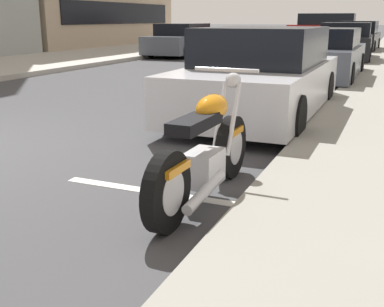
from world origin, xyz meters
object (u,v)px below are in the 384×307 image
(parked_car_at_intersection, at_px, (262,75))
(parked_car_behind_motorcycle, at_px, (358,38))
(parked_car_far_down_curb, at_px, (321,56))
(parked_car_near_corner, at_px, (346,43))
(parked_motorcycle, at_px, (205,153))
(crossing_truck, at_px, (326,28))
(car_opposite_curb, at_px, (182,41))

(parked_car_at_intersection, distance_m, parked_car_behind_motorcycle, 16.80)
(parked_car_far_down_curb, xyz_separation_m, parked_car_near_corner, (5.91, -0.03, 0.05))
(parked_motorcycle, bearing_deg, parked_car_at_intersection, 9.13)
(parked_car_at_intersection, bearing_deg, crossing_truck, 5.27)
(parked_car_near_corner, distance_m, car_opposite_curb, 6.71)
(crossing_truck, bearing_deg, parked_car_far_down_curb, 96.43)
(parked_car_behind_motorcycle, distance_m, car_opposite_curb, 8.65)
(crossing_truck, bearing_deg, parked_motorcycle, 94.88)
(parked_motorcycle, distance_m, parked_car_behind_motorcycle, 20.61)
(parked_car_far_down_curb, height_order, parked_car_near_corner, parked_car_near_corner)
(parked_car_at_intersection, height_order, parked_car_behind_motorcycle, parked_car_behind_motorcycle)
(parked_car_behind_motorcycle, bearing_deg, parked_car_at_intersection, -179.31)
(parked_car_at_intersection, xyz_separation_m, crossing_truck, (26.03, 2.53, 0.30))
(parked_car_behind_motorcycle, xyz_separation_m, crossing_truck, (9.23, 2.74, 0.30))
(parked_car_at_intersection, bearing_deg, parked_car_far_down_curb, -2.22)
(parked_car_far_down_curb, xyz_separation_m, crossing_truck, (20.87, 2.71, 0.34))
(parked_motorcycle, height_order, parked_car_at_intersection, parked_car_at_intersection)
(parked_car_at_intersection, distance_m, parked_car_near_corner, 11.07)
(parked_motorcycle, relative_size, crossing_truck, 0.41)
(parked_motorcycle, bearing_deg, parked_car_far_down_curb, 3.55)
(parked_car_near_corner, bearing_deg, parked_car_far_down_curb, 177.44)
(parked_motorcycle, relative_size, car_opposite_curb, 0.47)
(car_opposite_curb, bearing_deg, parked_car_near_corner, 87.58)
(parked_car_behind_motorcycle, bearing_deg, crossing_truck, 17.92)
(parked_motorcycle, distance_m, parked_car_far_down_curb, 8.97)
(parked_motorcycle, distance_m, parked_car_near_corner, 14.88)
(parked_motorcycle, bearing_deg, parked_car_behind_motorcycle, 2.22)
(parked_car_far_down_curb, xyz_separation_m, car_opposite_curb, (6.18, 6.68, 0.02))
(parked_car_behind_motorcycle, bearing_deg, parked_car_near_corner, -178.60)
(parked_car_near_corner, distance_m, crossing_truck, 15.21)
(car_opposite_curb, bearing_deg, parked_car_behind_motorcycle, 129.03)
(parked_car_behind_motorcycle, xyz_separation_m, car_opposite_curb, (-5.46, 6.71, -0.03))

